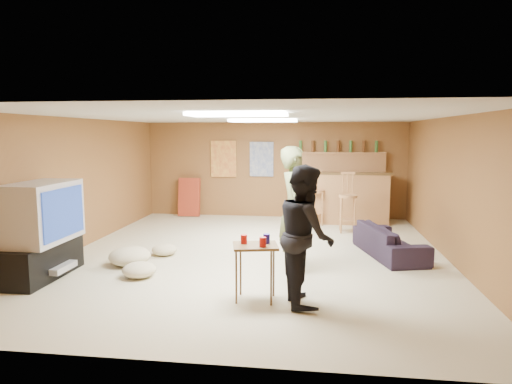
# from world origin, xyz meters

# --- Properties ---
(ground) EXTENTS (7.00, 7.00, 0.00)m
(ground) POSITION_xyz_m (0.00, 0.00, 0.00)
(ground) COLOR #C2B894
(ground) RESTS_ON ground
(ceiling) EXTENTS (6.00, 7.00, 0.02)m
(ceiling) POSITION_xyz_m (0.00, 0.00, 2.20)
(ceiling) COLOR silver
(ceiling) RESTS_ON ground
(wall_back) EXTENTS (6.00, 0.02, 2.20)m
(wall_back) POSITION_xyz_m (0.00, 3.50, 1.10)
(wall_back) COLOR brown
(wall_back) RESTS_ON ground
(wall_front) EXTENTS (6.00, 0.02, 2.20)m
(wall_front) POSITION_xyz_m (0.00, -3.50, 1.10)
(wall_front) COLOR brown
(wall_front) RESTS_ON ground
(wall_left) EXTENTS (0.02, 7.00, 2.20)m
(wall_left) POSITION_xyz_m (-3.00, 0.00, 1.10)
(wall_left) COLOR brown
(wall_left) RESTS_ON ground
(wall_right) EXTENTS (0.02, 7.00, 2.20)m
(wall_right) POSITION_xyz_m (3.00, 0.00, 1.10)
(wall_right) COLOR brown
(wall_right) RESTS_ON ground
(tv_stand) EXTENTS (0.55, 1.30, 0.50)m
(tv_stand) POSITION_xyz_m (-2.72, -1.50, 0.25)
(tv_stand) COLOR black
(tv_stand) RESTS_ON ground
(dvd_box) EXTENTS (0.35, 0.50, 0.08)m
(dvd_box) POSITION_xyz_m (-2.50, -1.50, 0.15)
(dvd_box) COLOR #B2B2B7
(dvd_box) RESTS_ON tv_stand
(tv_body) EXTENTS (0.60, 1.10, 0.80)m
(tv_body) POSITION_xyz_m (-2.65, -1.50, 0.90)
(tv_body) COLOR #B2B2B7
(tv_body) RESTS_ON tv_stand
(tv_screen) EXTENTS (0.02, 0.95, 0.65)m
(tv_screen) POSITION_xyz_m (-2.34, -1.50, 0.90)
(tv_screen) COLOR navy
(tv_screen) RESTS_ON tv_body
(bar_counter) EXTENTS (2.00, 0.60, 1.10)m
(bar_counter) POSITION_xyz_m (1.50, 2.95, 0.55)
(bar_counter) COLOR #9C6638
(bar_counter) RESTS_ON ground
(bar_lip) EXTENTS (2.10, 0.12, 0.05)m
(bar_lip) POSITION_xyz_m (1.50, 2.70, 1.10)
(bar_lip) COLOR #452F16
(bar_lip) RESTS_ON bar_counter
(bar_shelf) EXTENTS (2.00, 0.18, 0.05)m
(bar_shelf) POSITION_xyz_m (1.50, 3.40, 1.50)
(bar_shelf) COLOR #9C6638
(bar_shelf) RESTS_ON bar_backing
(bar_backing) EXTENTS (2.00, 0.14, 0.60)m
(bar_backing) POSITION_xyz_m (1.50, 3.42, 1.20)
(bar_backing) COLOR #9C6638
(bar_backing) RESTS_ON bar_counter
(poster_left) EXTENTS (0.60, 0.03, 0.85)m
(poster_left) POSITION_xyz_m (-1.20, 3.46, 1.35)
(poster_left) COLOR #BF3F26
(poster_left) RESTS_ON wall_back
(poster_right) EXTENTS (0.55, 0.03, 0.80)m
(poster_right) POSITION_xyz_m (-0.30, 3.46, 1.35)
(poster_right) COLOR #334C99
(poster_right) RESTS_ON wall_back
(folding_chair_stack) EXTENTS (0.50, 0.26, 0.91)m
(folding_chair_stack) POSITION_xyz_m (-2.00, 3.30, 0.45)
(folding_chair_stack) COLOR #A0331D
(folding_chair_stack) RESTS_ON ground
(ceiling_panel_front) EXTENTS (1.20, 0.60, 0.04)m
(ceiling_panel_front) POSITION_xyz_m (0.00, -1.50, 2.17)
(ceiling_panel_front) COLOR white
(ceiling_panel_front) RESTS_ON ceiling
(ceiling_panel_back) EXTENTS (1.20, 0.60, 0.04)m
(ceiling_panel_back) POSITION_xyz_m (0.00, 1.20, 2.17)
(ceiling_panel_back) COLOR white
(ceiling_panel_back) RESTS_ON ceiling
(person_olive) EXTENTS (0.49, 0.69, 1.77)m
(person_olive) POSITION_xyz_m (0.67, -0.75, 0.88)
(person_olive) COLOR #626C3E
(person_olive) RESTS_ON ground
(person_black) EXTENTS (0.76, 0.89, 1.60)m
(person_black) POSITION_xyz_m (0.85, -1.96, 0.80)
(person_black) COLOR black
(person_black) RESTS_ON ground
(sofa) EXTENTS (1.04, 1.76, 0.48)m
(sofa) POSITION_xyz_m (2.14, 0.27, 0.24)
(sofa) COLOR black
(sofa) RESTS_ON ground
(tray_table) EXTENTS (0.58, 0.50, 0.66)m
(tray_table) POSITION_xyz_m (0.28, -1.95, 0.33)
(tray_table) COLOR #452F16
(tray_table) RESTS_ON ground
(cup_red_near) EXTENTS (0.10, 0.10, 0.10)m
(cup_red_near) POSITION_xyz_m (0.14, -1.91, 0.71)
(cup_red_near) COLOR #B9110C
(cup_red_near) RESTS_ON tray_table
(cup_red_far) EXTENTS (0.10, 0.10, 0.11)m
(cup_red_far) POSITION_xyz_m (0.37, -2.03, 0.72)
(cup_red_far) COLOR #B9110C
(cup_red_far) RESTS_ON tray_table
(cup_blue) EXTENTS (0.11, 0.11, 0.11)m
(cup_blue) POSITION_xyz_m (0.40, -1.85, 0.72)
(cup_blue) COLOR navy
(cup_blue) RESTS_ON tray_table
(bar_stool_left) EXTENTS (0.47, 0.47, 1.15)m
(bar_stool_left) POSITION_xyz_m (0.97, 2.67, 0.57)
(bar_stool_left) COLOR #9C6638
(bar_stool_left) RESTS_ON ground
(bar_stool_right) EXTENTS (0.41, 0.41, 1.21)m
(bar_stool_right) POSITION_xyz_m (1.59, 1.97, 0.60)
(bar_stool_right) COLOR #9C6638
(bar_stool_right) RESTS_ON ground
(cushion_near_tv) EXTENTS (0.63, 0.63, 0.27)m
(cushion_near_tv) POSITION_xyz_m (-1.76, -0.78, 0.14)
(cushion_near_tv) COLOR #C1B288
(cushion_near_tv) RESTS_ON ground
(cushion_mid) EXTENTS (0.51, 0.51, 0.18)m
(cushion_mid) POSITION_xyz_m (-1.44, -0.17, 0.09)
(cushion_mid) COLOR #C1B288
(cushion_mid) RESTS_ON ground
(cushion_far) EXTENTS (0.50, 0.50, 0.20)m
(cushion_far) POSITION_xyz_m (-1.40, -1.31, 0.10)
(cushion_far) COLOR #C1B288
(cushion_far) RESTS_ON ground
(bottle_row) EXTENTS (1.76, 0.08, 0.26)m
(bottle_row) POSITION_xyz_m (1.44, 3.38, 1.65)
(bottle_row) COLOR #3F7233
(bottle_row) RESTS_ON bar_shelf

